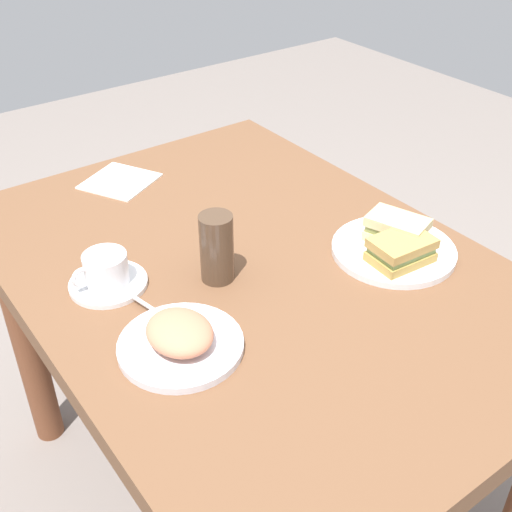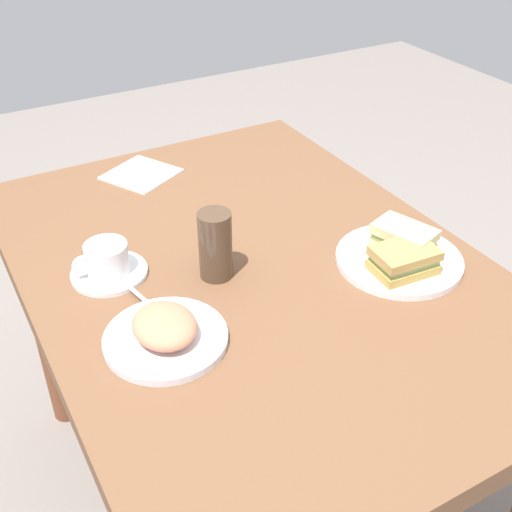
{
  "view_description": "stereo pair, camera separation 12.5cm",
  "coord_description": "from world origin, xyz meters",
  "px_view_note": "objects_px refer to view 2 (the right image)",
  "views": [
    {
      "loc": [
        0.85,
        -0.61,
        1.48
      ],
      "look_at": [
        0.02,
        -0.0,
        0.77
      ],
      "focal_mm": 45.46,
      "sensor_mm": 36.0,
      "label": 1
    },
    {
      "loc": [
        0.92,
        -0.51,
        1.48
      ],
      "look_at": [
        0.02,
        -0.0,
        0.77
      ],
      "focal_mm": 45.46,
      "sensor_mm": 36.0,
      "label": 2
    }
  ],
  "objects_px": {
    "sandwich_front": "(404,239)",
    "coffee_saucer": "(109,273)",
    "drinking_glass": "(216,246)",
    "spoon": "(130,288)",
    "sandwich_plate": "(399,260)",
    "coffee_cup": "(106,257)",
    "side_plate": "(166,339)",
    "napkin": "(141,174)",
    "dining_table": "(252,308)",
    "sandwich_back": "(404,260)"
  },
  "relations": [
    {
      "from": "spoon",
      "to": "side_plate",
      "type": "relative_size",
      "value": 0.47
    },
    {
      "from": "coffee_cup",
      "to": "sandwich_plate",
      "type": "bearing_deg",
      "value": 64.96
    },
    {
      "from": "sandwich_front",
      "to": "sandwich_back",
      "type": "bearing_deg",
      "value": -39.4
    },
    {
      "from": "spoon",
      "to": "drinking_glass",
      "type": "distance_m",
      "value": 0.18
    },
    {
      "from": "sandwich_back",
      "to": "napkin",
      "type": "height_order",
      "value": "sandwich_back"
    },
    {
      "from": "dining_table",
      "to": "sandwich_plate",
      "type": "relative_size",
      "value": 4.76
    },
    {
      "from": "dining_table",
      "to": "coffee_cup",
      "type": "relative_size",
      "value": 10.86
    },
    {
      "from": "sandwich_plate",
      "to": "drinking_glass",
      "type": "distance_m",
      "value": 0.37
    },
    {
      "from": "coffee_saucer",
      "to": "spoon",
      "type": "xyz_separation_m",
      "value": [
        0.07,
        0.02,
        0.01
      ]
    },
    {
      "from": "dining_table",
      "to": "drinking_glass",
      "type": "xyz_separation_m",
      "value": [
        0.0,
        -0.08,
        0.18
      ]
    },
    {
      "from": "coffee_cup",
      "to": "drinking_glass",
      "type": "xyz_separation_m",
      "value": [
        0.1,
        0.18,
        0.03
      ]
    },
    {
      "from": "spoon",
      "to": "coffee_saucer",
      "type": "bearing_deg",
      "value": -168.25
    },
    {
      "from": "spoon",
      "to": "sandwich_back",
      "type": "bearing_deg",
      "value": 66.45
    },
    {
      "from": "sandwich_front",
      "to": "spoon",
      "type": "distance_m",
      "value": 0.54
    },
    {
      "from": "sandwich_back",
      "to": "napkin",
      "type": "bearing_deg",
      "value": -156.31
    },
    {
      "from": "sandwich_front",
      "to": "coffee_saucer",
      "type": "relative_size",
      "value": 0.92
    },
    {
      "from": "drinking_glass",
      "to": "spoon",
      "type": "bearing_deg",
      "value": -99.6
    },
    {
      "from": "sandwich_front",
      "to": "coffee_cup",
      "type": "height_order",
      "value": "same"
    },
    {
      "from": "sandwich_plate",
      "to": "drinking_glass",
      "type": "xyz_separation_m",
      "value": [
        -0.14,
        -0.33,
        0.06
      ]
    },
    {
      "from": "sandwich_front",
      "to": "side_plate",
      "type": "relative_size",
      "value": 0.64
    },
    {
      "from": "drinking_glass",
      "to": "dining_table",
      "type": "bearing_deg",
      "value": 91.45
    },
    {
      "from": "side_plate",
      "to": "napkin",
      "type": "height_order",
      "value": "side_plate"
    },
    {
      "from": "spoon",
      "to": "side_plate",
      "type": "bearing_deg",
      "value": 1.82
    },
    {
      "from": "napkin",
      "to": "drinking_glass",
      "type": "relative_size",
      "value": 1.09
    },
    {
      "from": "sandwich_plate",
      "to": "napkin",
      "type": "height_order",
      "value": "sandwich_plate"
    },
    {
      "from": "coffee_saucer",
      "to": "napkin",
      "type": "bearing_deg",
      "value": 150.72
    },
    {
      "from": "sandwich_plate",
      "to": "sandwich_front",
      "type": "relative_size",
      "value": 1.84
    },
    {
      "from": "coffee_cup",
      "to": "drinking_glass",
      "type": "distance_m",
      "value": 0.21
    },
    {
      "from": "sandwich_front",
      "to": "coffee_cup",
      "type": "distance_m",
      "value": 0.58
    },
    {
      "from": "sandwich_plate",
      "to": "sandwich_front",
      "type": "distance_m",
      "value": 0.04
    },
    {
      "from": "coffee_cup",
      "to": "side_plate",
      "type": "height_order",
      "value": "coffee_cup"
    },
    {
      "from": "sandwich_front",
      "to": "coffee_saucer",
      "type": "bearing_deg",
      "value": -112.98
    },
    {
      "from": "sandwich_back",
      "to": "side_plate",
      "type": "xyz_separation_m",
      "value": [
        -0.05,
        -0.47,
        -0.03
      ]
    },
    {
      "from": "sandwich_back",
      "to": "sandwich_plate",
      "type": "bearing_deg",
      "value": 147.08
    },
    {
      "from": "side_plate",
      "to": "drinking_glass",
      "type": "distance_m",
      "value": 0.21
    },
    {
      "from": "sandwich_front",
      "to": "spoon",
      "type": "xyz_separation_m",
      "value": [
        -0.15,
        -0.52,
        -0.03
      ]
    },
    {
      "from": "sandwich_back",
      "to": "side_plate",
      "type": "bearing_deg",
      "value": -96.03
    },
    {
      "from": "side_plate",
      "to": "drinking_glass",
      "type": "bearing_deg",
      "value": 128.77
    },
    {
      "from": "sandwich_front",
      "to": "sandwich_back",
      "type": "relative_size",
      "value": 1.09
    },
    {
      "from": "coffee_cup",
      "to": "drinking_glass",
      "type": "bearing_deg",
      "value": 60.62
    },
    {
      "from": "sandwich_back",
      "to": "coffee_saucer",
      "type": "bearing_deg",
      "value": -119.9
    },
    {
      "from": "dining_table",
      "to": "sandwich_back",
      "type": "bearing_deg",
      "value": 51.86
    },
    {
      "from": "coffee_cup",
      "to": "spoon",
      "type": "distance_m",
      "value": 0.08
    },
    {
      "from": "dining_table",
      "to": "spoon",
      "type": "distance_m",
      "value": 0.27
    },
    {
      "from": "coffee_cup",
      "to": "drinking_glass",
      "type": "relative_size",
      "value": 0.8
    },
    {
      "from": "coffee_cup",
      "to": "drinking_glass",
      "type": "height_order",
      "value": "drinking_glass"
    },
    {
      "from": "side_plate",
      "to": "napkin",
      "type": "distance_m",
      "value": 0.62
    },
    {
      "from": "sandwich_front",
      "to": "drinking_glass",
      "type": "xyz_separation_m",
      "value": [
        -0.12,
        -0.35,
        0.03
      ]
    },
    {
      "from": "sandwich_back",
      "to": "coffee_saucer",
      "type": "distance_m",
      "value": 0.56
    },
    {
      "from": "coffee_cup",
      "to": "side_plate",
      "type": "bearing_deg",
      "value": 5.48
    }
  ]
}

